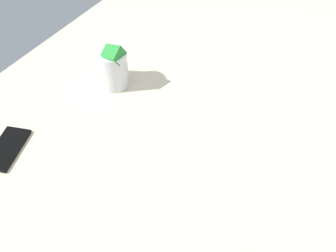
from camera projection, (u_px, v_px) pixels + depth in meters
bed_mattress at (237, 131)px, 116.97cm from camera, size 180.00×140.00×18.00cm
snack_cup at (112, 67)px, 114.31cm from camera, size 9.66×9.83×14.03cm
cell_phone at (7, 149)px, 99.78cm from camera, size 15.42×10.80×0.80cm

